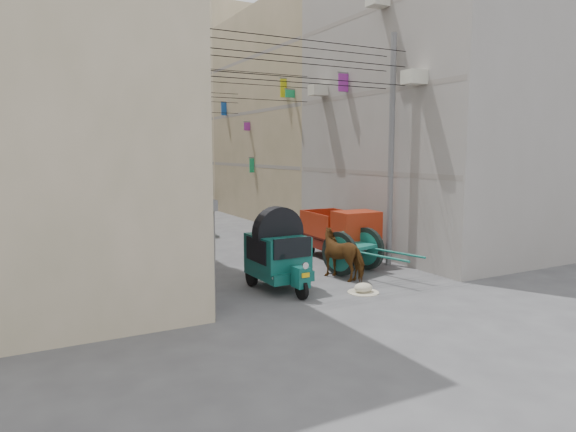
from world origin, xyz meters
TOP-DOWN VIEW (x-y plane):
  - ground at (0.00, 0.00)m, footprint 140.00×140.00m
  - building_row_left at (-8.00, 34.13)m, footprint 8.00×62.00m
  - building_row_right at (8.00, 34.13)m, footprint 8.00×62.00m
  - end_cap_building at (0.00, 66.00)m, footprint 22.00×10.00m
  - shutters_left at (-3.92, 10.38)m, footprint 0.18×14.40m
  - signboards at (-0.01, 21.66)m, footprint 8.22×40.52m
  - ac_units at (3.65, 7.67)m, footprint 0.70×6.55m
  - utility_poles at (0.00, 17.00)m, footprint 7.40×22.20m
  - overhead_cables at (0.00, 14.40)m, footprint 7.40×22.52m
  - auto_rickshaw at (-1.31, 5.02)m, footprint 1.54×2.64m
  - tonga_cart at (1.80, 5.61)m, footprint 1.96×3.41m
  - mini_truck at (2.56, 7.27)m, footprint 1.68×3.49m
  - second_cart at (-0.66, 15.30)m, footprint 1.95×1.82m
  - feed_sack at (0.64, 3.47)m, footprint 0.56×0.45m
  - horse at (1.13, 5.18)m, footprint 1.36×2.00m
  - distant_car_white at (-1.70, 27.23)m, footprint 2.55×3.99m
  - distant_car_grey at (2.64, 26.26)m, footprint 1.35×3.45m
  - distant_car_green at (-1.34, 35.73)m, footprint 2.15×3.97m

SIDE VIEW (x-z plane):
  - ground at x=0.00m, z-range 0.00..0.00m
  - feed_sack at x=0.64m, z-range 0.00..0.28m
  - distant_car_green at x=-1.34m, z-range 0.00..1.09m
  - distant_car_grey at x=2.64m, z-range 0.00..1.12m
  - distant_car_white at x=-1.70m, z-range 0.00..1.26m
  - tonga_cart at x=1.80m, z-range 0.03..1.48m
  - second_cart at x=-0.66m, z-range 0.05..1.49m
  - horse at x=1.13m, z-range 0.00..1.55m
  - mini_truck at x=2.56m, z-range -0.04..1.88m
  - auto_rickshaw at x=-1.31m, z-range 0.16..2.01m
  - shutters_left at x=-3.92m, z-range 0.06..2.93m
  - signboards at x=-0.01m, z-range 0.59..6.27m
  - utility_poles at x=0.00m, z-range 0.00..8.00m
  - building_row_left at x=-8.00m, z-range -0.54..13.46m
  - building_row_right at x=8.00m, z-range -0.54..13.46m
  - end_cap_building at x=0.00m, z-range 0.00..13.00m
  - overhead_cables at x=0.00m, z-range 6.20..7.33m
  - ac_units at x=3.65m, z-range 5.76..9.11m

